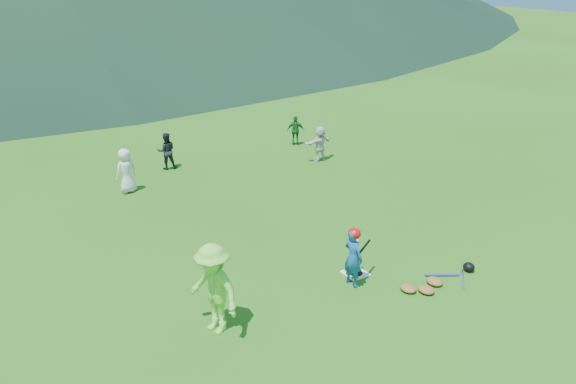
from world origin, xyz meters
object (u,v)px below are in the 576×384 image
object	(u,v)px
adult_coach	(214,289)
fielder_c	(296,131)
fielder_d	(320,143)
equipment_pile	(435,282)
fielder_a	(126,171)
fielder_b	(166,151)
home_plate	(355,273)
batting_tee	(356,268)
batter_child	(353,257)

from	to	relation	value
adult_coach	fielder_c	xyz separation A→B (m)	(6.81, 7.86, -0.31)
adult_coach	fielder_d	world-z (taller)	adult_coach
adult_coach	equipment_pile	xyz separation A→B (m)	(4.21, -0.99, -0.74)
fielder_a	fielder_b	world-z (taller)	fielder_a
home_plate	fielder_d	world-z (taller)	fielder_d
home_plate	batting_tee	world-z (taller)	batting_tee
adult_coach	fielder_a	xyz separation A→B (m)	(0.71, 6.84, -0.20)
batting_tee	fielder_d	bearing A→B (deg)	60.34
fielder_b	equipment_pile	bearing A→B (deg)	118.33
fielder_a	equipment_pile	xyz separation A→B (m)	(3.50, -7.83, -0.54)
batter_child	fielder_a	world-z (taller)	fielder_a
batter_child	batting_tee	bearing A→B (deg)	-54.74
fielder_c	fielder_d	size ratio (longest dim) A/B	0.90
fielder_c	batting_tee	distance (m)	8.53
fielder_a	fielder_b	xyz separation A→B (m)	(1.58, 1.15, -0.05)
equipment_pile	fielder_d	bearing A→B (deg)	71.69
batter_child	equipment_pile	xyz separation A→B (m)	(1.35, -0.88, -0.53)
fielder_a	batting_tee	world-z (taller)	fielder_a
home_plate	batter_child	world-z (taller)	batter_child
fielder_d	home_plate	bearing A→B (deg)	55.75
equipment_pile	batter_child	bearing A→B (deg)	146.92
batting_tee	equipment_pile	world-z (taller)	batting_tee
home_plate	fielder_d	xyz separation A→B (m)	(3.39, 5.96, 0.55)
adult_coach	fielder_d	distance (m)	8.97
batter_child	fielder_d	world-z (taller)	batter_child
adult_coach	batting_tee	bearing A→B (deg)	76.87
fielder_b	home_plate	bearing A→B (deg)	112.68
fielder_d	equipment_pile	xyz separation A→B (m)	(-2.35, -7.11, -0.49)
batter_child	fielder_c	world-z (taller)	batter_child
fielder_d	fielder_b	bearing A→B (deg)	-28.29
fielder_d	fielder_c	bearing A→B (deg)	-103.02
home_plate	fielder_b	bearing A→B (deg)	96.39
home_plate	fielder_b	size ratio (longest dim) A/B	0.40
fielder_b	fielder_d	xyz separation A→B (m)	(4.27, -1.87, 0.00)
adult_coach	fielder_a	world-z (taller)	adult_coach
equipment_pile	batting_tee	bearing A→B (deg)	132.05
adult_coach	equipment_pile	world-z (taller)	adult_coach
home_plate	adult_coach	size ratio (longest dim) A/B	0.28
home_plate	equipment_pile	distance (m)	1.55
adult_coach	equipment_pile	size ratio (longest dim) A/B	0.90
home_plate	fielder_a	bearing A→B (deg)	110.22
fielder_c	batting_tee	xyz separation A→B (m)	(-3.65, -7.70, -0.37)
home_plate	batting_tee	bearing A→B (deg)	0.00
fielder_b	batting_tee	bearing A→B (deg)	112.68
fielder_a	fielder_c	bearing A→B (deg)	175.87
fielder_b	batting_tee	xyz separation A→B (m)	(0.88, -7.83, -0.43)
fielder_a	fielder_c	distance (m)	6.19
adult_coach	batting_tee	xyz separation A→B (m)	(3.17, 0.16, -0.68)
home_plate	adult_coach	distance (m)	3.27
fielder_c	fielder_d	world-z (taller)	fielder_d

